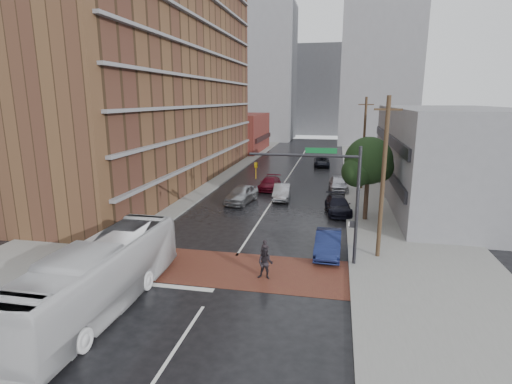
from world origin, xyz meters
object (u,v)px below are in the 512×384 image
at_px(car_travel_c, 270,183).
at_px(suv_travel, 322,162).
at_px(car_parked_near, 328,243).
at_px(car_parked_far, 338,183).
at_px(car_travel_b, 282,192).
at_px(transit_bus, 98,277).
at_px(pedestrian_b, 265,264).
at_px(car_parked_mid, 338,205).
at_px(pedestrian_a, 265,252).
at_px(car_travel_a, 241,194).

height_order(car_travel_c, suv_travel, suv_travel).
relative_size(car_travel_c, car_parked_near, 1.01).
distance_m(suv_travel, car_parked_far, 16.13).
xyz_separation_m(car_travel_b, car_travel_c, (-1.95, 4.15, -0.07)).
xyz_separation_m(transit_bus, pedestrian_b, (7.10, 4.81, -0.75)).
bearing_deg(car_travel_b, car_parked_mid, -38.71).
height_order(pedestrian_a, pedestrian_b, pedestrian_b).
bearing_deg(suv_travel, car_parked_mid, -88.02).
distance_m(car_travel_a, car_travel_c, 6.53).
height_order(suv_travel, car_parked_near, car_parked_near).
bearing_deg(suv_travel, transit_bus, -104.68).
bearing_deg(car_travel_a, car_travel_b, 40.63).
bearing_deg(transit_bus, pedestrian_a, 46.09).
height_order(transit_bus, car_travel_b, transit_bus).
bearing_deg(car_travel_a, car_travel_c, 85.04).
bearing_deg(car_parked_far, car_travel_b, -142.41).
distance_m(car_travel_a, car_parked_mid, 9.31).
relative_size(car_travel_b, car_travel_c, 0.98).
relative_size(pedestrian_a, car_travel_c, 0.32).
xyz_separation_m(car_travel_c, suv_travel, (5.01, 16.76, 0.01)).
bearing_deg(pedestrian_a, car_parked_mid, 69.69).
relative_size(car_travel_a, car_parked_near, 1.09).
bearing_deg(pedestrian_b, pedestrian_a, 104.79).
bearing_deg(pedestrian_b, car_travel_c, 102.70).
bearing_deg(car_parked_near, car_parked_far, 89.21).
bearing_deg(car_parked_near, car_travel_a, 127.19).
relative_size(pedestrian_b, car_parked_mid, 0.37).
bearing_deg(transit_bus, car_travel_b, 76.67).
bearing_deg(pedestrian_a, car_travel_c, 98.08).
bearing_deg(pedestrian_a, car_parked_far, 77.66).
relative_size(transit_bus, car_parked_near, 2.59).
xyz_separation_m(transit_bus, car_parked_far, (11.01, 27.96, -0.84)).
height_order(car_parked_near, car_parked_far, car_parked_far).
bearing_deg(pedestrian_b, car_parked_far, 84.08).
distance_m(car_travel_a, car_travel_b, 4.22).
bearing_deg(pedestrian_b, transit_bus, -142.17).
distance_m(pedestrian_b, car_parked_mid, 14.79).
xyz_separation_m(pedestrian_b, suv_travel, (1.47, 39.09, -0.23)).
bearing_deg(car_parked_mid, car_parked_near, -100.80).
bearing_deg(car_travel_b, car_travel_a, -152.58).
bearing_deg(transit_bus, pedestrian_b, 34.27).
distance_m(pedestrian_b, car_travel_c, 22.61).
height_order(pedestrian_b, suv_travel, pedestrian_b).
xyz_separation_m(car_travel_a, suv_travel, (6.69, 23.06, -0.17)).
relative_size(car_travel_b, car_parked_mid, 0.92).
relative_size(car_parked_near, car_parked_far, 0.96).
bearing_deg(car_parked_far, suv_travel, 94.29).
bearing_deg(car_travel_a, car_parked_far, 47.85).
xyz_separation_m(car_travel_a, car_parked_far, (9.14, 7.12, -0.04)).
relative_size(suv_travel, car_parked_mid, 0.99).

